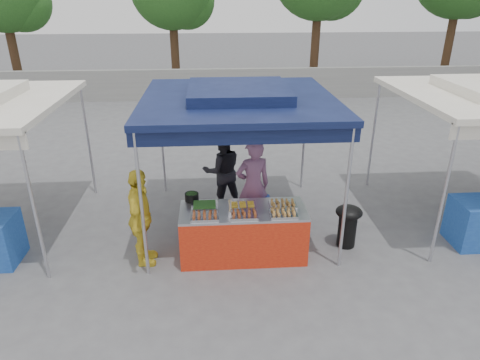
{
  "coord_description": "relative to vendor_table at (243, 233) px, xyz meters",
  "views": [
    {
      "loc": [
        -0.46,
        -6.05,
        4.02
      ],
      "look_at": [
        0.0,
        0.6,
        1.05
      ],
      "focal_mm": 32.0,
      "sensor_mm": 36.0,
      "label": 1
    }
  ],
  "objects": [
    {
      "name": "ground_plane",
      "position": [
        0.0,
        0.1,
        -0.43
      ],
      "size": [
        80.0,
        80.0,
        0.0
      ],
      "primitive_type": "plane",
      "color": "#59595C"
    },
    {
      "name": "crate_left",
      "position": [
        -0.55,
        0.69,
        -0.29
      ],
      "size": [
        0.46,
        0.32,
        0.27
      ],
      "primitive_type": "cube",
      "color": "#1332A2",
      "rests_on": "ground_plane"
    },
    {
      "name": "food_tray_br",
      "position": [
        0.64,
        0.06,
        0.46
      ],
      "size": [
        0.42,
        0.3,
        0.07
      ],
      "color": "silver",
      "rests_on": "vendor_table"
    },
    {
      "name": "helper_man",
      "position": [
        -0.27,
        1.73,
        0.38
      ],
      "size": [
        0.88,
        0.74,
        1.6
      ],
      "primitive_type": "imported",
      "rotation": [
        0.0,
        0.0,
        3.33
      ],
      "color": "black",
      "rests_on": "ground_plane"
    },
    {
      "name": "food_tray_fl",
      "position": [
        -0.6,
        -0.24,
        0.46
      ],
      "size": [
        0.42,
        0.3,
        0.07
      ],
      "color": "silver",
      "rests_on": "vendor_table"
    },
    {
      "name": "crate_right",
      "position": [
        0.29,
        0.76,
        -0.26
      ],
      "size": [
        0.56,
        0.39,
        0.34
      ],
      "primitive_type": "cube",
      "color": "#1332A2",
      "rests_on": "ground_plane"
    },
    {
      "name": "wok_burner",
      "position": [
        1.78,
        0.18,
        0.02
      ],
      "size": [
        0.44,
        0.44,
        0.75
      ],
      "rotation": [
        0.0,
        0.0,
        0.15
      ],
      "color": "black",
      "rests_on": "ground_plane"
    },
    {
      "name": "back_wall",
      "position": [
        0.0,
        11.1,
        0.17
      ],
      "size": [
        40.0,
        0.25,
        1.2
      ],
      "primitive_type": "cube",
      "color": "gray",
      "rests_on": "ground_plane"
    },
    {
      "name": "skewer_cup",
      "position": [
        -0.21,
        -0.22,
        0.48
      ],
      "size": [
        0.08,
        0.08,
        0.1
      ],
      "primitive_type": "cylinder",
      "color": "#BBBBC2",
      "rests_on": "vendor_table"
    },
    {
      "name": "main_canopy",
      "position": [
        0.0,
        1.07,
        1.94
      ],
      "size": [
        3.2,
        3.2,
        2.57
      ],
      "color": "#BBBBC2",
      "rests_on": "ground_plane"
    },
    {
      "name": "vendor_woman",
      "position": [
        0.24,
        0.84,
        0.44
      ],
      "size": [
        0.71,
        0.55,
        1.72
      ],
      "primitive_type": "imported",
      "rotation": [
        0.0,
        0.0,
        3.37
      ],
      "color": "#89577D",
      "rests_on": "ground_plane"
    },
    {
      "name": "food_tray_bm",
      "position": [
        -0.0,
        0.07,
        0.46
      ],
      "size": [
        0.42,
        0.3,
        0.07
      ],
      "color": "silver",
      "rests_on": "vendor_table"
    },
    {
      "name": "food_tray_bl",
      "position": [
        -0.61,
        0.11,
        0.46
      ],
      "size": [
        0.42,
        0.3,
        0.07
      ],
      "color": "silver",
      "rests_on": "vendor_table"
    },
    {
      "name": "vendor_table",
      "position": [
        0.0,
        0.0,
        0.0
      ],
      "size": [
        2.0,
        0.8,
        0.85
      ],
      "color": "red",
      "rests_on": "ground_plane"
    },
    {
      "name": "customer_person",
      "position": [
        -1.59,
        -0.09,
        0.38
      ],
      "size": [
        0.4,
        0.94,
        1.61
      ],
      "primitive_type": "imported",
      "rotation": [
        0.0,
        0.0,
        1.56
      ],
      "color": "yellow",
      "rests_on": "ground_plane"
    },
    {
      "name": "food_tray_fr",
      "position": [
        0.6,
        -0.24,
        0.46
      ],
      "size": [
        0.42,
        0.3,
        0.07
      ],
      "color": "silver",
      "rests_on": "vendor_table"
    },
    {
      "name": "food_tray_fm",
      "position": [
        -0.01,
        -0.24,
        0.46
      ],
      "size": [
        0.42,
        0.3,
        0.07
      ],
      "color": "silver",
      "rests_on": "vendor_table"
    },
    {
      "name": "crate_stacked",
      "position": [
        0.29,
        0.76,
        0.06
      ],
      "size": [
        0.51,
        0.36,
        0.31
      ],
      "primitive_type": "cube",
      "color": "#1332A2",
      "rests_on": "crate_right"
    },
    {
      "name": "cooking_pot",
      "position": [
        -0.82,
        0.37,
        0.49
      ],
      "size": [
        0.22,
        0.22,
        0.13
      ],
      "primitive_type": "cylinder",
      "color": "black",
      "rests_on": "vendor_table"
    }
  ]
}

